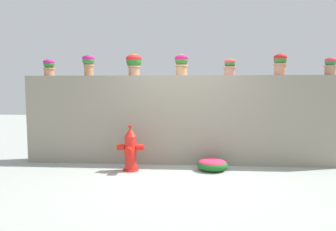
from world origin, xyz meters
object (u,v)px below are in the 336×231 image
at_px(potted_plant_1, 89,62).
at_px(flower_bush_left, 212,164).
at_px(potted_plant_5, 280,62).
at_px(fire_hydrant, 130,150).
at_px(potted_plant_3, 181,63).
at_px(potted_plant_6, 330,65).
at_px(potted_plant_4, 230,66).
at_px(potted_plant_0, 49,66).
at_px(potted_plant_2, 134,62).

distance_m(potted_plant_1, flower_bush_left, 3.24).
height_order(potted_plant_5, fire_hydrant, potted_plant_5).
height_order(potted_plant_1, potted_plant_3, potted_plant_1).
height_order(potted_plant_6, flower_bush_left, potted_plant_6).
bearing_deg(potted_plant_5, potted_plant_4, -179.79).
xyz_separation_m(potted_plant_3, potted_plant_6, (2.92, -0.01, -0.06)).
height_order(potted_plant_1, flower_bush_left, potted_plant_1).
bearing_deg(flower_bush_left, potted_plant_1, 167.59).
relative_size(potted_plant_0, potted_plant_6, 1.01).
bearing_deg(potted_plant_2, fire_hydrant, -85.84).
xyz_separation_m(potted_plant_1, flower_bush_left, (2.52, -0.56, -1.96)).
xyz_separation_m(potted_plant_5, potted_plant_6, (0.98, 0.05, -0.05)).
bearing_deg(potted_plant_2, potted_plant_1, -178.02).
bearing_deg(potted_plant_0, potted_plant_4, -0.89).
relative_size(potted_plant_4, potted_plant_6, 0.95).
height_order(potted_plant_2, fire_hydrant, potted_plant_2).
distance_m(fire_hydrant, flower_bush_left, 1.56).
bearing_deg(potted_plant_3, flower_bush_left, -43.61).
relative_size(potted_plant_2, flower_bush_left, 0.79).
bearing_deg(potted_plant_1, potted_plant_2, 1.98).
relative_size(potted_plant_0, potted_plant_4, 1.07).
bearing_deg(potted_plant_1, fire_hydrant, -34.79).
xyz_separation_m(potted_plant_0, potted_plant_5, (4.72, -0.05, 0.04)).
height_order(potted_plant_5, potted_plant_6, potted_plant_5).
bearing_deg(potted_plant_6, potted_plant_0, 180.00).
bearing_deg(potted_plant_4, fire_hydrant, -161.12).
height_order(potted_plant_1, potted_plant_2, potted_plant_2).
relative_size(potted_plant_3, fire_hydrant, 0.51).
xyz_separation_m(potted_plant_3, potted_plant_4, (0.96, -0.07, -0.07)).
relative_size(potted_plant_2, fire_hydrant, 0.53).
height_order(potted_plant_0, potted_plant_6, potted_plant_0).
distance_m(potted_plant_1, potted_plant_2, 0.94).
distance_m(potted_plant_1, fire_hydrant, 2.08).
xyz_separation_m(potted_plant_3, fire_hydrant, (-0.93, -0.71, -1.67)).
xyz_separation_m(potted_plant_4, potted_plant_6, (1.95, 0.06, 0.01)).
height_order(potted_plant_1, potted_plant_4, potted_plant_1).
height_order(potted_plant_0, flower_bush_left, potted_plant_0).
height_order(potted_plant_3, potted_plant_4, potted_plant_3).
xyz_separation_m(potted_plant_1, fire_hydrant, (1.00, -0.69, -1.68)).
distance_m(potted_plant_1, potted_plant_4, 2.89).
relative_size(potted_plant_1, potted_plant_6, 1.23).
bearing_deg(flower_bush_left, potted_plant_2, 159.61).
bearing_deg(potted_plant_5, flower_bush_left, -158.99).
height_order(potted_plant_0, potted_plant_2, potted_plant_2).
xyz_separation_m(potted_plant_5, flower_bush_left, (-1.34, -0.51, -1.93)).
height_order(potted_plant_2, potted_plant_4, potted_plant_2).
distance_m(potted_plant_1, potted_plant_5, 3.86).
distance_m(potted_plant_4, flower_bush_left, 1.97).
bearing_deg(fire_hydrant, potted_plant_5, 12.78).
distance_m(potted_plant_1, potted_plant_6, 4.84).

